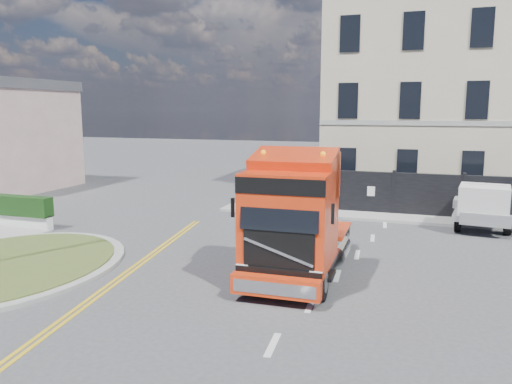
% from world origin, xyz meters
% --- Properties ---
extents(ground, '(120.00, 120.00, 0.00)m').
position_xyz_m(ground, '(0.00, 0.00, 0.00)').
color(ground, '#424244').
rests_on(ground, ground).
extents(traffic_island, '(6.80, 6.80, 0.17)m').
position_xyz_m(traffic_island, '(-7.00, -3.00, 0.08)').
color(traffic_island, '#979792').
rests_on(traffic_island, ground).
extents(hoarding_fence, '(18.80, 0.25, 2.00)m').
position_xyz_m(hoarding_fence, '(6.55, 9.00, 1.00)').
color(hoarding_fence, black).
rests_on(hoarding_fence, ground).
extents(georgian_building, '(12.30, 10.30, 12.80)m').
position_xyz_m(georgian_building, '(6.00, 16.50, 5.77)').
color(georgian_building, beige).
rests_on(georgian_building, ground).
extents(pavement_far, '(20.00, 1.60, 0.12)m').
position_xyz_m(pavement_far, '(6.00, 8.10, 0.06)').
color(pavement_far, '#979792').
rests_on(pavement_far, ground).
extents(truck, '(2.41, 6.17, 3.67)m').
position_xyz_m(truck, '(1.81, -1.11, 1.65)').
color(truck, black).
rests_on(truck, ground).
extents(flatbed_pickup, '(2.38, 4.79, 1.91)m').
position_xyz_m(flatbed_pickup, '(7.57, 7.12, 1.03)').
color(flatbed_pickup, gray).
rests_on(flatbed_pickup, ground).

